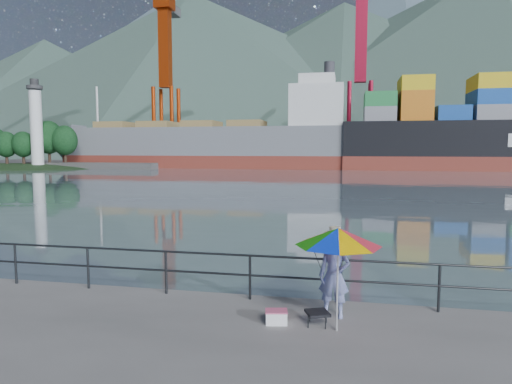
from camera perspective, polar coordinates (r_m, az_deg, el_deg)
harbor_water at (r=138.12m, az=10.21°, el=4.07°), size 500.00×280.00×0.00m
far_dock at (r=101.33m, az=15.40°, el=3.44°), size 200.00×40.00×0.40m
guardrail at (r=10.62m, az=-6.12°, el=-10.17°), size 22.00×0.06×1.03m
mountains at (r=221.07m, az=21.27°, el=13.55°), size 600.00×332.80×80.00m
lighthouse_islet at (r=91.04m, az=-28.21°, el=2.93°), size 48.00×26.40×19.20m
port_cranes at (r=96.99m, az=28.80°, el=12.35°), size 116.00×28.00×38.40m
container_stacks at (r=106.19m, az=28.54°, el=4.86°), size 58.00×5.40×7.80m
fisherman at (r=9.40m, az=9.75°, el=-10.27°), size 0.65×0.46×1.69m
beach_umbrella at (r=8.49m, az=10.24°, el=-5.53°), size 1.68×1.68×1.94m
folding_stool at (r=9.14m, az=7.69°, el=-15.34°), size 0.54×0.54×0.27m
cooler_bag at (r=9.16m, az=2.56°, el=-15.42°), size 0.45×0.35×0.24m
fishing_rod at (r=10.77m, az=7.55°, el=-12.86°), size 0.21×1.58×1.12m
bulk_carrier at (r=83.38m, az=-3.57°, el=6.00°), size 56.56×9.79×14.50m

